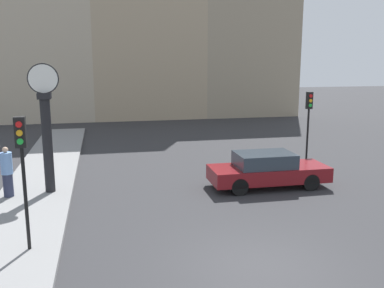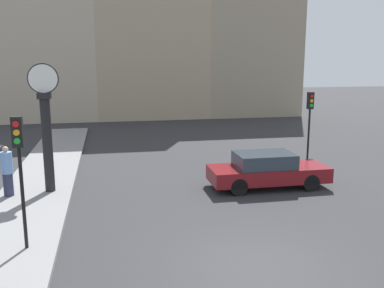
{
  "view_description": "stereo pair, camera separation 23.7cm",
  "coord_description": "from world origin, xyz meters",
  "px_view_note": "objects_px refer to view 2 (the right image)",
  "views": [
    {
      "loc": [
        -3.56,
        -8.96,
        4.98
      ],
      "look_at": [
        -0.0,
        7.72,
        1.54
      ],
      "focal_mm": 40.0,
      "sensor_mm": 36.0,
      "label": 1
    },
    {
      "loc": [
        -3.33,
        -9.01,
        4.98
      ],
      "look_at": [
        -0.0,
        7.72,
        1.54
      ],
      "focal_mm": 40.0,
      "sensor_mm": 36.0,
      "label": 2
    }
  ],
  "objects_px": {
    "street_clock": "(47,130)",
    "pedestrian_blue_stripe": "(7,171)",
    "sedan_car": "(267,170)",
    "traffic_light_near": "(19,155)",
    "traffic_light_far": "(310,114)"
  },
  "relations": [
    {
      "from": "sedan_car",
      "to": "traffic_light_near",
      "type": "distance_m",
      "value": 9.42
    },
    {
      "from": "traffic_light_far",
      "to": "pedestrian_blue_stripe",
      "type": "relative_size",
      "value": 1.95
    },
    {
      "from": "sedan_car",
      "to": "street_clock",
      "type": "xyz_separation_m",
      "value": [
        -8.19,
        0.71,
        1.72
      ]
    },
    {
      "from": "street_clock",
      "to": "pedestrian_blue_stripe",
      "type": "relative_size",
      "value": 2.59
    },
    {
      "from": "street_clock",
      "to": "pedestrian_blue_stripe",
      "type": "distance_m",
      "value": 1.98
    },
    {
      "from": "pedestrian_blue_stripe",
      "to": "sedan_car",
      "type": "bearing_deg",
      "value": -2.42
    },
    {
      "from": "street_clock",
      "to": "pedestrian_blue_stripe",
      "type": "height_order",
      "value": "street_clock"
    },
    {
      "from": "sedan_car",
      "to": "pedestrian_blue_stripe",
      "type": "distance_m",
      "value": 9.58
    },
    {
      "from": "sedan_car",
      "to": "street_clock",
      "type": "height_order",
      "value": "street_clock"
    },
    {
      "from": "sedan_car",
      "to": "pedestrian_blue_stripe",
      "type": "height_order",
      "value": "pedestrian_blue_stripe"
    },
    {
      "from": "traffic_light_far",
      "to": "pedestrian_blue_stripe",
      "type": "xyz_separation_m",
      "value": [
        -12.45,
        -2.03,
        -1.47
      ]
    },
    {
      "from": "traffic_light_far",
      "to": "street_clock",
      "type": "relative_size",
      "value": 0.75
    },
    {
      "from": "traffic_light_near",
      "to": "traffic_light_far",
      "type": "distance_m",
      "value": 12.93
    },
    {
      "from": "traffic_light_far",
      "to": "pedestrian_blue_stripe",
      "type": "bearing_deg",
      "value": -170.75
    },
    {
      "from": "traffic_light_near",
      "to": "street_clock",
      "type": "xyz_separation_m",
      "value": [
        0.01,
        4.94,
        -0.2
      ]
    }
  ]
}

